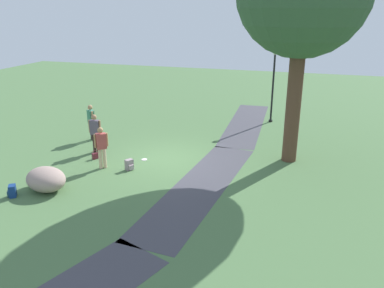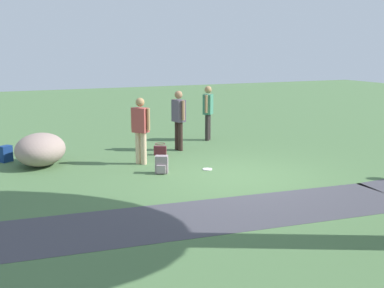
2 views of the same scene
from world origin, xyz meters
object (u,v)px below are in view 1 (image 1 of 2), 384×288
object	(u,v)px
woman_with_handbag	(101,145)
backpack_by_boulder	(12,191)
handbag_on_grass	(96,155)
passerby_on_path	(95,131)
spare_backpack_on_lawn	(129,165)
lawn_boulder	(46,179)
lamp_post	(273,78)
frisbee_on_grass	(144,160)
man_near_boulder	(91,120)

from	to	relation	value
woman_with_handbag	backpack_by_boulder	size ratio (longest dim) A/B	4.02
woman_with_handbag	handbag_on_grass	xyz separation A→B (m)	(-0.77, -0.74, -0.78)
passerby_on_path	spare_backpack_on_lawn	xyz separation A→B (m)	(1.31, 2.14, -0.75)
lawn_boulder	spare_backpack_on_lawn	xyz separation A→B (m)	(-2.37, 1.88, -0.19)
lamp_post	spare_backpack_on_lawn	bearing A→B (deg)	-28.23
handbag_on_grass	frisbee_on_grass	bearing A→B (deg)	103.21
spare_backpack_on_lawn	frisbee_on_grass	bearing A→B (deg)	173.13
lamp_post	woman_with_handbag	world-z (taller)	lamp_post
woman_with_handbag	man_near_boulder	world-z (taller)	man_near_boulder
handbag_on_grass	spare_backpack_on_lawn	distance (m)	1.89
backpack_by_boulder	frisbee_on_grass	size ratio (longest dim) A/B	1.76
man_near_boulder	handbag_on_grass	world-z (taller)	man_near_boulder
lamp_post	handbag_on_grass	distance (m)	9.90
lawn_boulder	woman_with_handbag	xyz separation A→B (m)	(-2.23, 0.85, 0.54)
passerby_on_path	spare_backpack_on_lawn	size ratio (longest dim) A/B	4.07
man_near_boulder	frisbee_on_grass	xyz separation A→B (m)	(1.61, 3.28, -0.94)
lawn_boulder	backpack_by_boulder	size ratio (longest dim) A/B	4.54
man_near_boulder	passerby_on_path	xyz separation A→B (m)	(1.37, 1.00, -0.01)
lawn_boulder	frisbee_on_grass	world-z (taller)	lawn_boulder
lawn_boulder	spare_backpack_on_lawn	world-z (taller)	lawn_boulder
lawn_boulder	backpack_by_boulder	bearing A→B (deg)	-45.05
handbag_on_grass	backpack_by_boulder	xyz separation A→B (m)	(3.75, -0.85, 0.05)
man_near_boulder	passerby_on_path	size ratio (longest dim) A/B	1.01
lamp_post	backpack_by_boulder	size ratio (longest dim) A/B	9.42
passerby_on_path	frisbee_on_grass	distance (m)	2.47
man_near_boulder	spare_backpack_on_lawn	xyz separation A→B (m)	(2.69, 3.15, -0.75)
passerby_on_path	lamp_post	bearing A→B (deg)	136.26
passerby_on_path	backpack_by_boulder	world-z (taller)	passerby_on_path
lawn_boulder	passerby_on_path	bearing A→B (deg)	-175.90
lawn_boulder	frisbee_on_grass	xyz separation A→B (m)	(-3.45, 2.01, -0.38)
man_near_boulder	frisbee_on_grass	size ratio (longest dim) A/B	7.19
lamp_post	backpack_by_boulder	world-z (taller)	lamp_post
man_near_boulder	passerby_on_path	distance (m)	1.70
man_near_boulder	frisbee_on_grass	world-z (taller)	man_near_boulder
woman_with_handbag	man_near_boulder	size ratio (longest dim) A/B	0.98
woman_with_handbag	handbag_on_grass	bearing A→B (deg)	-135.89
lamp_post	man_near_boulder	size ratio (longest dim) A/B	2.30
woman_with_handbag	spare_backpack_on_lawn	world-z (taller)	woman_with_handbag
lawn_boulder	woman_with_handbag	bearing A→B (deg)	159.22
lamp_post	passerby_on_path	xyz separation A→B (m)	(6.78, -6.49, -1.37)
lawn_boulder	backpack_by_boulder	world-z (taller)	lawn_boulder
backpack_by_boulder	spare_backpack_on_lawn	distance (m)	4.08
lamp_post	woman_with_handbag	distance (m)	9.93
woman_with_handbag	man_near_boulder	bearing A→B (deg)	-143.20
lawn_boulder	handbag_on_grass	world-z (taller)	lawn_boulder
woman_with_handbag	spare_backpack_on_lawn	distance (m)	1.27
backpack_by_boulder	spare_backpack_on_lawn	xyz separation A→B (m)	(-3.12, 2.63, 0.00)
lamp_post	passerby_on_path	size ratio (longest dim) A/B	2.31
backpack_by_boulder	passerby_on_path	bearing A→B (deg)	173.78
lamp_post	woman_with_handbag	xyz separation A→B (m)	(8.23, -5.38, -1.39)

